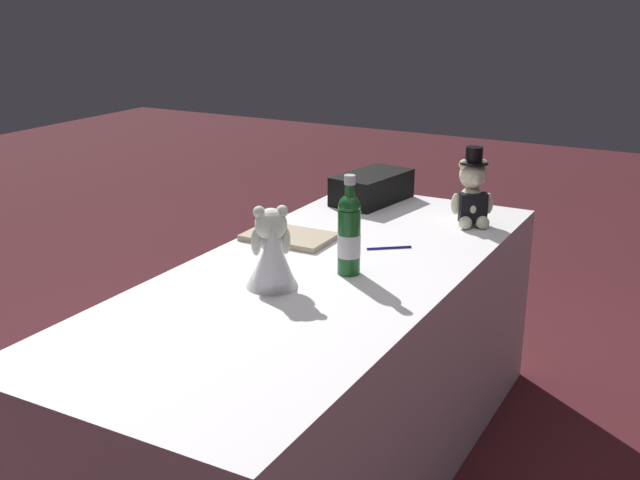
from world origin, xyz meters
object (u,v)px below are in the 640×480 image
at_px(teddy_bear_bride, 272,253).
at_px(signing_pen, 388,248).
at_px(teddy_bear_groom, 472,195).
at_px(champagne_bottle, 349,233).
at_px(guestbook, 289,237).
at_px(gift_case_black, 372,187).

xyz_separation_m(teddy_bear_bride, signing_pen, (0.48, -0.15, -0.10)).
xyz_separation_m(teddy_bear_groom, champagne_bottle, (-0.67, 0.16, 0.01)).
relative_size(signing_pen, guestbook, 0.43).
xyz_separation_m(signing_pen, gift_case_black, (0.52, 0.30, 0.05)).
bearing_deg(teddy_bear_bride, gift_case_black, 8.71).
height_order(teddy_bear_bride, gift_case_black, teddy_bear_bride).
xyz_separation_m(gift_case_black, guestbook, (-0.59, 0.04, -0.05)).
height_order(teddy_bear_groom, signing_pen, teddy_bear_groom).
height_order(teddy_bear_bride, signing_pen, teddy_bear_bride).
distance_m(champagne_bottle, signing_pen, 0.30).
height_order(signing_pen, guestbook, guestbook).
relative_size(champagne_bottle, gift_case_black, 0.83).
relative_size(teddy_bear_groom, champagne_bottle, 0.94).
bearing_deg(guestbook, teddy_bear_groom, -47.45).
relative_size(champagne_bottle, guestbook, 1.03).
xyz_separation_m(champagne_bottle, signing_pen, (0.27, -0.01, -0.13)).
height_order(teddy_bear_bride, champagne_bottle, champagne_bottle).
bearing_deg(teddy_bear_groom, guestbook, 133.30).
bearing_deg(guestbook, signing_pen, -79.16).
height_order(teddy_bear_groom, gift_case_black, teddy_bear_groom).
bearing_deg(signing_pen, teddy_bear_groom, -21.12).
height_order(champagne_bottle, gift_case_black, champagne_bottle).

